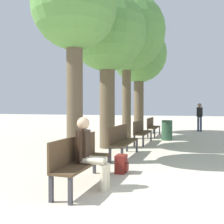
{
  "coord_description": "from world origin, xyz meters",
  "views": [
    {
      "loc": [
        -0.2,
        -3.5,
        1.48
      ],
      "look_at": [
        -2.94,
        4.87,
        1.31
      ],
      "focal_mm": 40.0,
      "sensor_mm": 36.0,
      "label": 1
    }
  ],
  "objects_px": {
    "tree_row_3": "(139,56)",
    "backpack": "(121,164)",
    "pedestrian_mid": "(200,115)",
    "tree_row_1": "(107,35)",
    "tree_row_2": "(127,33)",
    "tree_row_0": "(74,12)",
    "person_seated": "(89,151)",
    "bench_row_0": "(80,157)",
    "bench_row_1": "(122,138)",
    "trash_bin": "(167,130)",
    "bench_row_2": "(141,130)",
    "bench_row_3": "(152,125)"
  },
  "relations": [
    {
      "from": "bench_row_3",
      "to": "person_seated",
      "type": "xyz_separation_m",
      "value": [
        0.23,
        -8.72,
        0.15
      ]
    },
    {
      "from": "tree_row_1",
      "to": "person_seated",
      "type": "bearing_deg",
      "value": -74.89
    },
    {
      "from": "bench_row_3",
      "to": "tree_row_2",
      "type": "xyz_separation_m",
      "value": [
        -0.96,
        -1.57,
        4.37
      ]
    },
    {
      "from": "tree_row_1",
      "to": "bench_row_2",
      "type": "bearing_deg",
      "value": 56.41
    },
    {
      "from": "pedestrian_mid",
      "to": "tree_row_3",
      "type": "bearing_deg",
      "value": -149.87
    },
    {
      "from": "tree_row_0",
      "to": "bench_row_3",
      "type": "bearing_deg",
      "value": 82.12
    },
    {
      "from": "bench_row_1",
      "to": "backpack",
      "type": "height_order",
      "value": "bench_row_1"
    },
    {
      "from": "tree_row_3",
      "to": "backpack",
      "type": "relative_size",
      "value": 15.03
    },
    {
      "from": "bench_row_0",
      "to": "tree_row_2",
      "type": "height_order",
      "value": "tree_row_2"
    },
    {
      "from": "backpack",
      "to": "trash_bin",
      "type": "relative_size",
      "value": 0.45
    },
    {
      "from": "tree_row_2",
      "to": "tree_row_3",
      "type": "relative_size",
      "value": 1.12
    },
    {
      "from": "tree_row_1",
      "to": "trash_bin",
      "type": "height_order",
      "value": "tree_row_1"
    },
    {
      "from": "tree_row_2",
      "to": "pedestrian_mid",
      "type": "relative_size",
      "value": 3.94
    },
    {
      "from": "bench_row_0",
      "to": "tree_row_1",
      "type": "distance_m",
      "value": 5.65
    },
    {
      "from": "bench_row_1",
      "to": "tree_row_0",
      "type": "xyz_separation_m",
      "value": [
        -0.96,
        -1.18,
        3.43
      ]
    },
    {
      "from": "bench_row_0",
      "to": "pedestrian_mid",
      "type": "height_order",
      "value": "pedestrian_mid"
    },
    {
      "from": "bench_row_3",
      "to": "tree_row_0",
      "type": "bearing_deg",
      "value": -97.88
    },
    {
      "from": "tree_row_1",
      "to": "tree_row_3",
      "type": "bearing_deg",
      "value": 90.0
    },
    {
      "from": "tree_row_0",
      "to": "bench_row_0",
      "type": "bearing_deg",
      "value": -60.42
    },
    {
      "from": "tree_row_0",
      "to": "tree_row_3",
      "type": "xyz_separation_m",
      "value": [
        -0.0,
        8.09,
        0.4
      ]
    },
    {
      "from": "tree_row_0",
      "to": "tree_row_3",
      "type": "distance_m",
      "value": 8.1
    },
    {
      "from": "tree_row_3",
      "to": "pedestrian_mid",
      "type": "xyz_separation_m",
      "value": [
        3.34,
        1.94,
        -3.41
      ]
    },
    {
      "from": "tree_row_1",
      "to": "tree_row_2",
      "type": "relative_size",
      "value": 0.83
    },
    {
      "from": "trash_bin",
      "to": "tree_row_3",
      "type": "bearing_deg",
      "value": 124.82
    },
    {
      "from": "bench_row_3",
      "to": "pedestrian_mid",
      "type": "bearing_deg",
      "value": 52.54
    },
    {
      "from": "bench_row_2",
      "to": "tree_row_2",
      "type": "distance_m",
      "value": 4.66
    },
    {
      "from": "bench_row_1",
      "to": "tree_row_3",
      "type": "distance_m",
      "value": 7.96
    },
    {
      "from": "bench_row_2",
      "to": "bench_row_3",
      "type": "distance_m",
      "value": 2.87
    },
    {
      "from": "trash_bin",
      "to": "bench_row_0",
      "type": "bearing_deg",
      "value": -97.21
    },
    {
      "from": "tree_row_0",
      "to": "tree_row_1",
      "type": "xyz_separation_m",
      "value": [
        0.0,
        2.61,
        0.11
      ]
    },
    {
      "from": "pedestrian_mid",
      "to": "tree_row_2",
      "type": "bearing_deg",
      "value": -125.51
    },
    {
      "from": "tree_row_2",
      "to": "person_seated",
      "type": "relative_size",
      "value": 5.2
    },
    {
      "from": "bench_row_0",
      "to": "pedestrian_mid",
      "type": "xyz_separation_m",
      "value": [
        2.38,
        11.71,
        0.43
      ]
    },
    {
      "from": "bench_row_1",
      "to": "pedestrian_mid",
      "type": "bearing_deg",
      "value": 74.96
    },
    {
      "from": "bench_row_0",
      "to": "tree_row_2",
      "type": "relative_size",
      "value": 0.28
    },
    {
      "from": "pedestrian_mid",
      "to": "trash_bin",
      "type": "height_order",
      "value": "pedestrian_mid"
    },
    {
      "from": "tree_row_3",
      "to": "trash_bin",
      "type": "distance_m",
      "value": 5.11
    },
    {
      "from": "person_seated",
      "to": "pedestrian_mid",
      "type": "bearing_deg",
      "value": 79.71
    },
    {
      "from": "bench_row_2",
      "to": "person_seated",
      "type": "height_order",
      "value": "person_seated"
    },
    {
      "from": "bench_row_0",
      "to": "bench_row_3",
      "type": "relative_size",
      "value": 1.0
    },
    {
      "from": "backpack",
      "to": "tree_row_0",
      "type": "bearing_deg",
      "value": 158.53
    },
    {
      "from": "pedestrian_mid",
      "to": "bench_row_1",
      "type": "bearing_deg",
      "value": -105.04
    },
    {
      "from": "bench_row_2",
      "to": "tree_row_2",
      "type": "height_order",
      "value": "tree_row_2"
    },
    {
      "from": "backpack",
      "to": "pedestrian_mid",
      "type": "height_order",
      "value": "pedestrian_mid"
    },
    {
      "from": "tree_row_1",
      "to": "tree_row_3",
      "type": "distance_m",
      "value": 5.49
    },
    {
      "from": "bench_row_2",
      "to": "trash_bin",
      "type": "bearing_deg",
      "value": 56.66
    },
    {
      "from": "bench_row_2",
      "to": "tree_row_3",
      "type": "relative_size",
      "value": 0.31
    },
    {
      "from": "bench_row_1",
      "to": "tree_row_2",
      "type": "height_order",
      "value": "tree_row_2"
    },
    {
      "from": "bench_row_0",
      "to": "tree_row_3",
      "type": "bearing_deg",
      "value": 95.6
    },
    {
      "from": "bench_row_0",
      "to": "trash_bin",
      "type": "relative_size",
      "value": 2.1
    }
  ]
}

